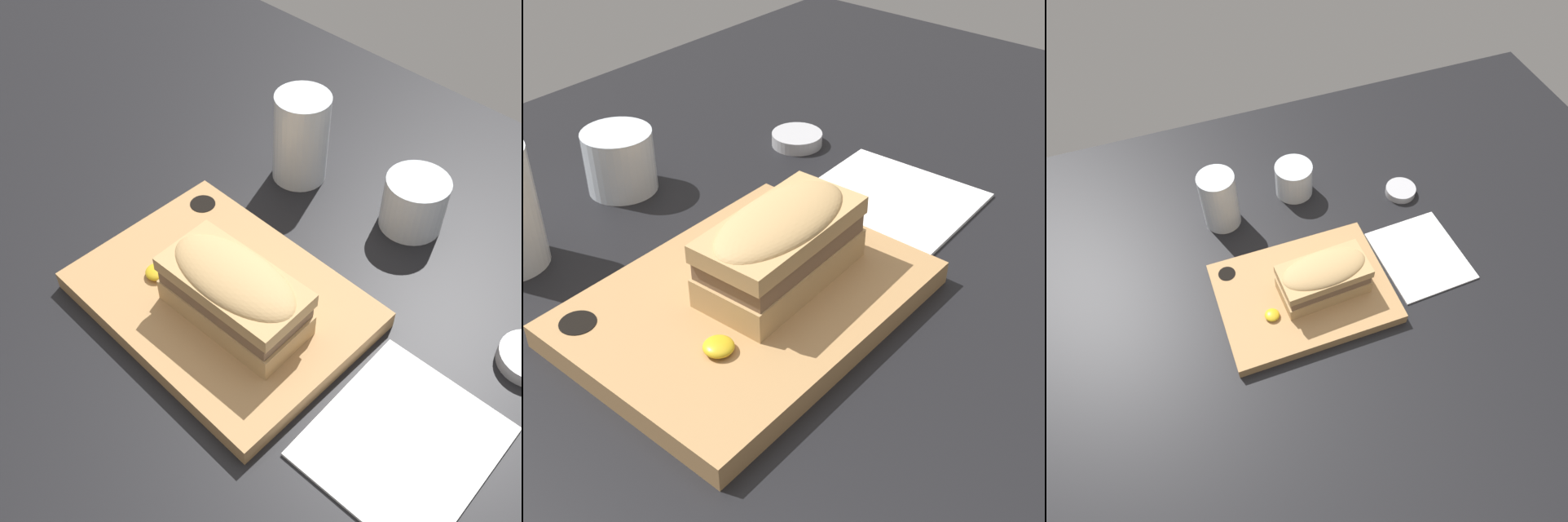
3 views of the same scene
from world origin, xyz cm
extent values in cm
cube|color=black|center=(0.00, 0.00, 1.00)|extent=(167.94, 107.03, 2.00)
cube|color=tan|center=(2.42, -2.18, 3.17)|extent=(31.22, 23.02, 2.34)
cylinder|color=black|center=(-9.96, 6.10, 3.82)|extent=(3.22, 3.22, 1.17)
cube|color=tan|center=(5.83, -3.22, 5.79)|extent=(16.19, 8.55, 2.89)
cube|color=brown|center=(5.83, -3.22, 8.16)|extent=(15.54, 8.21, 1.86)
cube|color=tan|center=(5.83, -3.22, 9.96)|extent=(16.19, 8.55, 1.73)
ellipsoid|color=tan|center=(5.83, -3.22, 10.68)|extent=(15.87, 8.38, 2.60)
ellipsoid|color=gold|center=(-4.72, -5.52, 4.87)|extent=(2.63, 2.63, 1.05)
cylinder|color=silver|center=(-7.03, 21.07, 8.25)|extent=(7.36, 7.36, 12.51)
cylinder|color=silver|center=(-7.03, 21.07, 5.01)|extent=(6.48, 6.48, 5.63)
cylinder|color=silver|center=(9.58, 23.97, 5.58)|extent=(7.98, 7.98, 7.16)
cylinder|color=#5B141E|center=(9.58, 23.97, 4.55)|extent=(7.18, 7.18, 4.69)
cube|color=white|center=(27.25, -1.23, 2.20)|extent=(16.45, 18.59, 0.40)
camera|label=1|loc=(38.36, -31.92, 60.77)|focal=45.00mm
camera|label=2|loc=(-34.31, -37.33, 45.06)|focal=50.00mm
camera|label=3|loc=(-14.10, -49.43, 83.27)|focal=35.00mm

